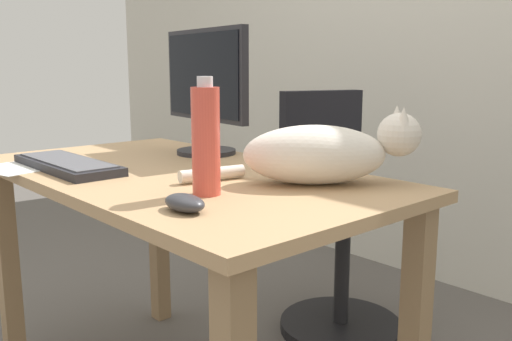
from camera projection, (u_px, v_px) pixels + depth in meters
back_wall at (462, 10)px, 2.51m from camera, size 6.00×0.04×2.60m
desk at (179, 210)px, 1.60m from camera, size 1.32×0.72×0.76m
office_chair at (336, 227)px, 2.21m from camera, size 0.50×0.48×0.95m
monitor at (205, 87)px, 1.85m from camera, size 0.48×0.20×0.41m
keyboard at (67, 164)px, 1.61m from camera, size 0.44×0.15×0.03m
cat at (323, 152)px, 1.39m from camera, size 0.43×0.48×0.20m
computer_mouse at (185, 203)px, 1.14m from camera, size 0.11×0.06×0.04m
paper_sheet at (35, 165)px, 1.67m from camera, size 0.27×0.33×0.00m
water_bottle at (206, 140)px, 1.27m from camera, size 0.07×0.07×0.27m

